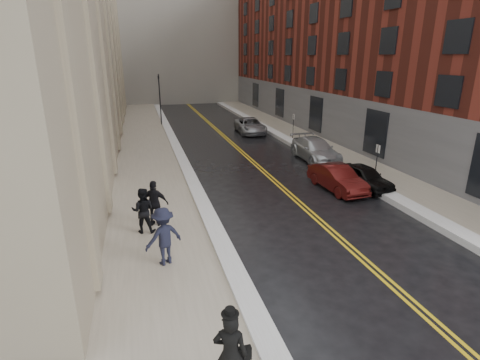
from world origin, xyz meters
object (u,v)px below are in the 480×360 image
car_black (364,177)px  pedestrian_b (164,236)px  car_maroon (337,178)px  pedestrian_c (155,203)px  pedestrian_main (230,355)px  car_silver_near (315,150)px  car_silver_far (250,126)px  pedestrian_a (143,210)px

car_black → pedestrian_b: size_ratio=1.85×
car_maroon → pedestrian_c: bearing=-171.2°
pedestrian_main → car_maroon: bearing=-105.3°
car_silver_near → car_silver_far: bearing=99.6°
car_silver_far → pedestrian_c: bearing=-113.8°
pedestrian_c → car_maroon: bearing=-148.5°
pedestrian_a → pedestrian_c: bearing=-121.0°
pedestrian_c → car_silver_near: bearing=-125.8°
car_silver_far → pedestrian_main: (-8.62, -27.52, 0.43)m
pedestrian_a → pedestrian_b: size_ratio=0.92×
car_silver_far → pedestrian_b: 23.88m
pedestrian_a → pedestrian_b: 2.74m
pedestrian_c → pedestrian_b: bearing=110.5°
pedestrian_a → car_silver_near: bearing=-131.8°
pedestrian_b → pedestrian_c: bearing=-111.3°
car_black → pedestrian_main: 15.08m
pedestrian_a → car_maroon: bearing=-152.8°
car_silver_near → car_black: bearing=-89.1°
car_silver_near → pedestrian_b: 15.97m
car_black → pedestrian_main: pedestrian_main is taller
car_silver_far → car_black: bearing=-80.9°
car_black → pedestrian_c: pedestrian_c is taller
pedestrian_a → pedestrian_main: bearing=112.2°
pedestrian_b → pedestrian_main: bearing=75.7°
car_maroon → pedestrian_a: bearing=-169.0°
car_maroon → pedestrian_main: size_ratio=2.05×
car_silver_far → pedestrian_c: 21.05m
car_black → pedestrian_a: pedestrian_a is taller
car_silver_near → pedestrian_main: 19.90m
car_maroon → pedestrian_a: (-10.18, -2.84, 0.41)m
car_maroon → pedestrian_main: 14.11m
car_black → car_maroon: car_maroon is taller
car_silver_near → pedestrian_b: pedestrian_b is taller
pedestrian_b → car_black: bearing=-177.7°
pedestrian_main → pedestrian_a: bearing=-57.0°
pedestrian_main → pedestrian_a: (-1.55, 8.31, -0.06)m
car_silver_near → pedestrian_a: (-11.78, -8.75, 0.33)m
pedestrian_b → pedestrian_a: bearing=-100.5°
car_black → pedestrian_c: bearing=-176.2°
car_silver_near → pedestrian_b: size_ratio=2.54×
car_silver_far → pedestrian_main: pedestrian_main is taller
car_black → car_maroon: bearing=170.0°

